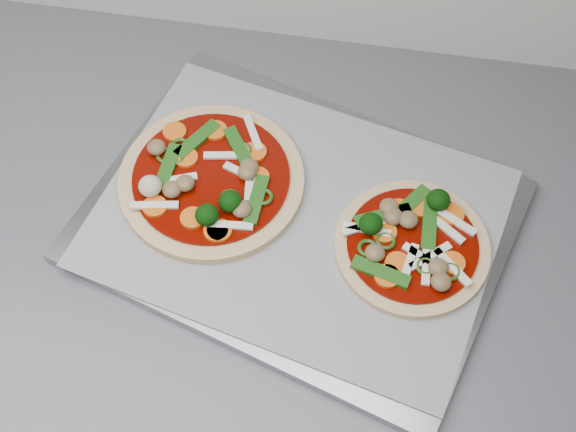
# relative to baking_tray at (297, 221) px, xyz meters

# --- Properties ---
(base_cabinet) EXTENTS (3.60, 0.60, 0.86)m
(base_cabinet) POSITION_rel_baking_tray_xyz_m (-0.32, -0.04, -0.48)
(base_cabinet) COLOR #B4B4B2
(base_cabinet) RESTS_ON ground
(baking_tray) EXTENTS (0.48, 0.41, 0.01)m
(baking_tray) POSITION_rel_baking_tray_xyz_m (0.00, 0.00, 0.00)
(baking_tray) COLOR gray
(baking_tray) RESTS_ON countertop
(parchment) EXTENTS (0.45, 0.37, 0.00)m
(parchment) POSITION_rel_baking_tray_xyz_m (0.00, 0.00, 0.01)
(parchment) COLOR #96959A
(parchment) RESTS_ON baking_tray
(pizza_left) EXTENTS (0.23, 0.23, 0.03)m
(pizza_left) POSITION_rel_baking_tray_xyz_m (-0.09, 0.02, 0.02)
(pizza_left) COLOR #E9C689
(pizza_left) RESTS_ON parchment
(pizza_right) EXTENTS (0.19, 0.19, 0.03)m
(pizza_right) POSITION_rel_baking_tray_xyz_m (0.12, -0.02, 0.02)
(pizza_right) COLOR #E9C689
(pizza_right) RESTS_ON parchment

